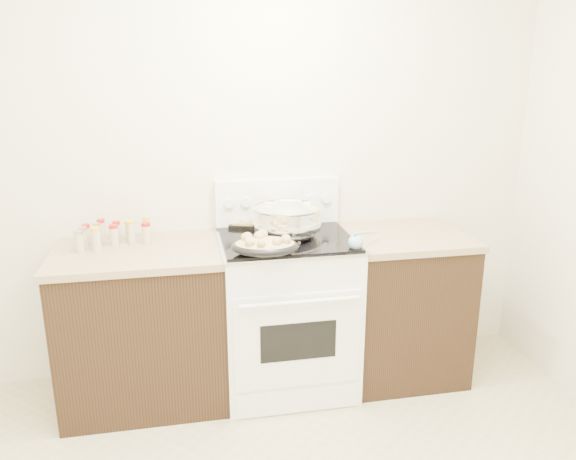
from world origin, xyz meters
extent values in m
cube|color=silver|center=(0.00, 1.77, 1.35)|extent=(4.00, 0.05, 2.70)
cube|color=black|center=(-0.48, 1.43, 0.44)|extent=(0.90, 0.64, 0.88)
cube|color=brown|center=(-0.48, 1.43, 0.90)|extent=(0.93, 0.67, 0.04)
cube|color=black|center=(1.08, 1.43, 0.44)|extent=(0.70, 0.64, 0.88)
cube|color=brown|center=(1.08, 1.43, 0.90)|extent=(0.73, 0.67, 0.04)
cube|color=white|center=(0.35, 1.42, 0.46)|extent=(0.76, 0.66, 0.92)
cube|color=white|center=(0.35, 1.08, 0.45)|extent=(0.70, 0.01, 0.55)
cube|color=black|center=(0.35, 1.08, 0.46)|extent=(0.42, 0.01, 0.22)
cylinder|color=white|center=(0.35, 1.04, 0.70)|extent=(0.65, 0.02, 0.02)
cube|color=white|center=(0.35, 1.09, 0.08)|extent=(0.70, 0.01, 0.14)
cube|color=silver|center=(0.35, 1.42, 0.93)|extent=(0.78, 0.68, 0.01)
cube|color=black|center=(0.35, 1.42, 0.94)|extent=(0.74, 0.64, 0.01)
cube|color=white|center=(0.35, 1.72, 1.08)|extent=(0.76, 0.07, 0.28)
cylinder|color=white|center=(0.05, 1.67, 1.10)|extent=(0.06, 0.02, 0.06)
cylinder|color=white|center=(0.15, 1.67, 1.10)|extent=(0.06, 0.02, 0.06)
cylinder|color=white|center=(0.55, 1.67, 1.10)|extent=(0.06, 0.02, 0.06)
cylinder|color=white|center=(0.65, 1.67, 1.10)|extent=(0.06, 0.02, 0.06)
cube|color=#19E533|center=(0.35, 1.67, 1.10)|extent=(0.09, 0.00, 0.04)
cube|color=silver|center=(0.27, 1.67, 1.10)|extent=(0.05, 0.00, 0.05)
cube|color=silver|center=(0.43, 1.67, 1.10)|extent=(0.05, 0.00, 0.05)
ellipsoid|color=silver|center=(0.36, 1.43, 1.02)|extent=(0.50, 0.50, 0.24)
cylinder|color=silver|center=(0.36, 1.43, 0.95)|extent=(0.22, 0.22, 0.01)
torus|color=silver|center=(0.36, 1.43, 1.12)|extent=(0.41, 0.41, 0.02)
cylinder|color=silver|center=(0.36, 1.43, 1.05)|extent=(0.38, 0.38, 0.13)
cylinder|color=brown|center=(0.36, 1.43, 1.11)|extent=(0.36, 0.36, 0.00)
cube|color=#F5E5B5|center=(0.33, 1.29, 1.11)|extent=(0.04, 0.04, 0.02)
cube|color=#F5E5B5|center=(0.25, 1.43, 1.11)|extent=(0.04, 0.04, 0.03)
cube|color=#F5E5B5|center=(0.30, 1.48, 1.11)|extent=(0.04, 0.04, 0.03)
cube|color=#F5E5B5|center=(0.45, 1.45, 1.11)|extent=(0.04, 0.04, 0.03)
cube|color=#F5E5B5|center=(0.34, 1.55, 1.11)|extent=(0.04, 0.04, 0.03)
cube|color=#F5E5B5|center=(0.41, 1.41, 1.11)|extent=(0.04, 0.04, 0.03)
cube|color=#F5E5B5|center=(0.26, 1.52, 1.11)|extent=(0.05, 0.05, 0.03)
cube|color=#F5E5B5|center=(0.26, 1.51, 1.11)|extent=(0.04, 0.04, 0.03)
cube|color=#F5E5B5|center=(0.43, 1.40, 1.11)|extent=(0.04, 0.04, 0.03)
cube|color=#F5E5B5|center=(0.31, 1.42, 1.11)|extent=(0.04, 0.04, 0.03)
cube|color=#F5E5B5|center=(0.48, 1.47, 1.11)|extent=(0.05, 0.05, 0.03)
cube|color=#F5E5B5|center=(0.35, 1.55, 1.11)|extent=(0.03, 0.03, 0.03)
cube|color=#F5E5B5|center=(0.28, 1.44, 1.11)|extent=(0.04, 0.04, 0.03)
cube|color=#F5E5B5|center=(0.43, 1.40, 1.11)|extent=(0.03, 0.03, 0.02)
cube|color=#F5E5B5|center=(0.34, 1.35, 1.11)|extent=(0.03, 0.03, 0.03)
cube|color=#F5E5B5|center=(0.29, 1.49, 1.11)|extent=(0.04, 0.04, 0.03)
cube|color=#F5E5B5|center=(0.50, 1.37, 1.11)|extent=(0.03, 0.03, 0.02)
cube|color=#F5E5B5|center=(0.36, 1.44, 1.11)|extent=(0.05, 0.05, 0.03)
ellipsoid|color=black|center=(0.18, 1.15, 0.98)|extent=(0.40, 0.31, 0.08)
ellipsoid|color=tan|center=(0.18, 1.15, 1.00)|extent=(0.36, 0.28, 0.06)
sphere|color=tan|center=(0.10, 1.10, 1.03)|extent=(0.05, 0.05, 0.05)
sphere|color=tan|center=(0.18, 1.22, 1.03)|extent=(0.06, 0.06, 0.06)
sphere|color=tan|center=(0.24, 1.08, 1.03)|extent=(0.05, 0.05, 0.05)
sphere|color=tan|center=(0.16, 1.18, 1.03)|extent=(0.06, 0.06, 0.06)
sphere|color=tan|center=(0.29, 1.10, 1.03)|extent=(0.05, 0.05, 0.05)
sphere|color=tan|center=(0.15, 1.07, 1.03)|extent=(0.04, 0.04, 0.04)
sphere|color=tan|center=(0.08, 1.20, 1.03)|extent=(0.04, 0.04, 0.04)
sphere|color=tan|center=(0.10, 1.18, 1.03)|extent=(0.06, 0.06, 0.06)
cube|color=black|center=(0.26, 1.70, 0.95)|extent=(0.45, 0.39, 0.02)
cube|color=tan|center=(0.26, 1.70, 0.97)|extent=(0.40, 0.34, 0.02)
sphere|color=tan|center=(0.14, 1.76, 0.98)|extent=(0.04, 0.04, 0.04)
sphere|color=tan|center=(0.39, 1.72, 0.98)|extent=(0.04, 0.04, 0.04)
sphere|color=tan|center=(0.18, 1.69, 0.98)|extent=(0.03, 0.03, 0.03)
sphere|color=tan|center=(0.39, 1.62, 0.98)|extent=(0.04, 0.04, 0.04)
sphere|color=tan|center=(0.17, 1.67, 0.98)|extent=(0.03, 0.03, 0.03)
sphere|color=tan|center=(0.12, 1.68, 0.98)|extent=(0.03, 0.03, 0.03)
sphere|color=tan|center=(0.34, 1.71, 0.98)|extent=(0.04, 0.04, 0.04)
sphere|color=tan|center=(0.15, 1.64, 0.98)|extent=(0.03, 0.03, 0.03)
sphere|color=tan|center=(0.35, 1.66, 0.98)|extent=(0.04, 0.04, 0.04)
sphere|color=tan|center=(0.30, 1.63, 0.98)|extent=(0.03, 0.03, 0.03)
cylinder|color=#A27D4A|center=(0.36, 1.39, 0.95)|extent=(0.08, 0.25, 0.01)
sphere|color=#A27D4A|center=(0.33, 1.28, 0.96)|extent=(0.04, 0.04, 0.04)
sphere|color=#7CACB8|center=(0.68, 1.16, 0.97)|extent=(0.08, 0.08, 0.08)
cylinder|color=#7CACB8|center=(0.76, 1.23, 1.00)|extent=(0.20, 0.20, 0.07)
cylinder|color=#BFB28C|center=(-0.77, 1.63, 0.96)|extent=(0.05, 0.05, 0.09)
cylinder|color=#B21414|center=(-0.77, 1.63, 1.01)|extent=(0.05, 0.05, 0.02)
cylinder|color=#BFB28C|center=(-0.69, 1.63, 0.97)|extent=(0.04, 0.04, 0.11)
cylinder|color=#B21414|center=(-0.69, 1.63, 1.04)|extent=(0.05, 0.05, 0.02)
cylinder|color=#BFB28C|center=(-0.61, 1.64, 0.97)|extent=(0.04, 0.04, 0.09)
cylinder|color=#B21414|center=(-0.61, 1.64, 1.02)|extent=(0.04, 0.04, 0.02)
cylinder|color=#BFB28C|center=(-0.53, 1.63, 0.97)|extent=(0.05, 0.05, 0.09)
cylinder|color=gold|center=(-0.53, 1.63, 1.02)|extent=(0.05, 0.05, 0.02)
cylinder|color=#BFB28C|center=(-0.44, 1.64, 0.98)|extent=(0.04, 0.04, 0.11)
cylinder|color=gold|center=(-0.44, 1.64, 1.04)|extent=(0.04, 0.04, 0.02)
cylinder|color=#BFB28C|center=(-0.78, 1.54, 0.97)|extent=(0.04, 0.04, 0.09)
cylinder|color=#B2B2B7|center=(-0.78, 1.54, 1.02)|extent=(0.04, 0.04, 0.02)
cylinder|color=#BFB28C|center=(-0.70, 1.54, 0.98)|extent=(0.04, 0.04, 0.11)
cylinder|color=#B2B2B7|center=(-0.70, 1.54, 1.04)|extent=(0.04, 0.04, 0.02)
cylinder|color=#BFB28C|center=(-0.61, 1.53, 0.97)|extent=(0.05, 0.05, 0.10)
cylinder|color=#B21414|center=(-0.61, 1.53, 1.03)|extent=(0.05, 0.05, 0.02)
cylinder|color=#BFB28C|center=(-0.52, 1.55, 0.98)|extent=(0.04, 0.04, 0.11)
cylinder|color=gold|center=(-0.52, 1.55, 1.04)|extent=(0.04, 0.04, 0.02)
cylinder|color=#BFB28C|center=(-0.43, 1.53, 0.97)|extent=(0.05, 0.05, 0.10)
cylinder|color=#B21414|center=(-0.43, 1.53, 1.03)|extent=(0.05, 0.05, 0.02)
cylinder|color=#BFB28C|center=(-0.78, 1.45, 0.97)|extent=(0.05, 0.05, 0.10)
cylinder|color=#B2B2B7|center=(-0.78, 1.45, 1.03)|extent=(0.05, 0.05, 0.02)
cylinder|color=#BFB28C|center=(-0.70, 1.45, 0.98)|extent=(0.05, 0.05, 0.11)
cylinder|color=gold|center=(-0.70, 1.45, 1.04)|extent=(0.05, 0.05, 0.02)
camera|label=1|loc=(-0.24, -1.59, 1.90)|focal=35.00mm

